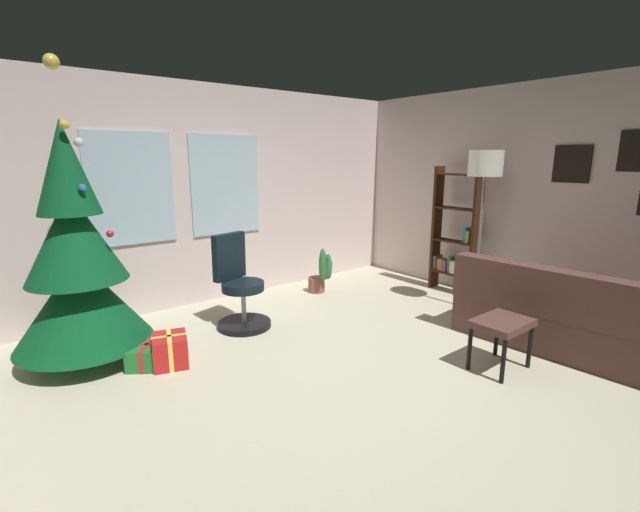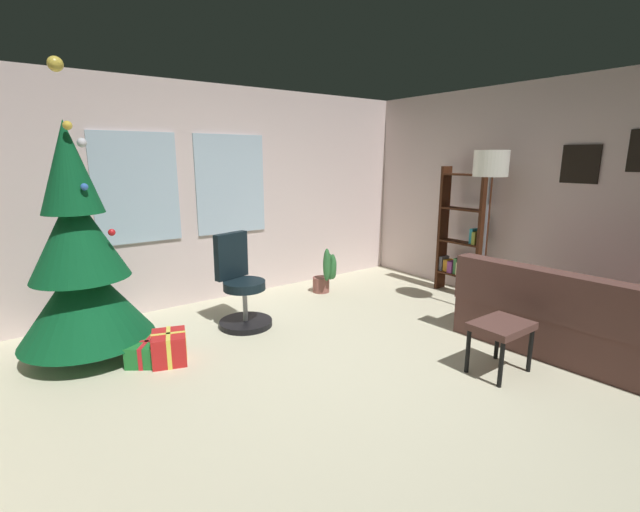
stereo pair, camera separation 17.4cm
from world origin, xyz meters
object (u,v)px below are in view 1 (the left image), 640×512
Objects in this scene: floor_lamp at (485,175)px; bookshelf at (455,239)px; footstool at (502,327)px; gift_box_red at (170,350)px; couch at (592,320)px; gift_box_green at (148,354)px; potted_plant at (322,274)px; holiday_tree at (77,267)px; office_chair at (239,292)px.

bookshelf is at bearing 55.07° from floor_lamp.
footstool reaches higher than gift_box_red.
couch is 4.62× the size of gift_box_green.
couch is at bearing -105.17° from bookshelf.
floor_lamp is 2.93× the size of potted_plant.
gift_box_red is at bearing 146.44° from couch.
gift_box_green is at bearing 164.23° from floor_lamp.
footstool reaches higher than gift_box_green.
holiday_tree is 0.96m from gift_box_green.
footstool is 2.59m from potted_plant.
office_chair reaches higher than gift_box_green.
bookshelf is 1.12m from floor_lamp.
office_chair is at bearing 166.40° from bookshelf.
potted_plant is at bearing 107.36° from couch.
holiday_tree is at bearing 168.84° from bookshelf.
couch is 4.06m from gift_box_green.
gift_box_red is 3.71m from floor_lamp.
holiday_tree reaches higher than gift_box_green.
floor_lamp reaches higher than couch.
footstool is 1.92m from floor_lamp.
bookshelf is (0.51, 1.86, 0.44)m from couch.
office_chair reaches higher than couch.
bookshelf is (3.72, -0.27, 0.59)m from gift_box_red.
footstool is at bearing -41.55° from holiday_tree.
office_chair is at bearing -165.83° from potted_plant.
bookshelf is (1.56, 1.55, 0.34)m from footstool.
office_chair is 0.54× the size of floor_lamp.
couch is 3.28× the size of potted_plant.
potted_plant reaches higher than footstool.
bookshelf reaches higher than office_chair.
couch is at bearing -94.18° from floor_lamp.
couch is 5.15× the size of gift_box_red.
gift_box_red is at bearing -155.66° from office_chair.
footstool is (-1.06, 0.31, 0.10)m from couch.
potted_plant is (0.15, 2.59, -0.11)m from footstool.
gift_box_red reaches higher than gift_box_green.
office_chair is at bearing -6.29° from holiday_tree.
couch is 1.25× the size of bookshelf.
holiday_tree is 1.52m from office_chair.
gift_box_green is (-0.16, 0.12, -0.04)m from gift_box_red.
gift_box_red is 3.78m from bookshelf.
floor_lamp reaches higher than footstool.
office_chair is (1.06, 0.29, 0.29)m from gift_box_green.
office_chair is 1.58× the size of potted_plant.
holiday_tree is 1.06m from gift_box_red.
gift_box_green is (-3.38, 2.25, -0.18)m from couch.
office_chair is (0.91, 0.41, 0.25)m from gift_box_red.
holiday_tree is 6.34× the size of gift_box_red.
gift_box_red is (-3.22, 2.14, -0.14)m from couch.
couch is 2.08× the size of office_chair.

